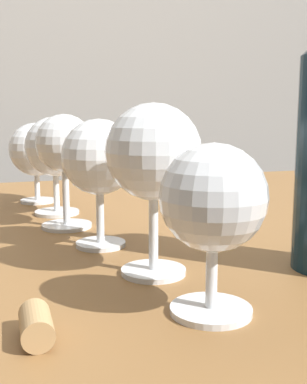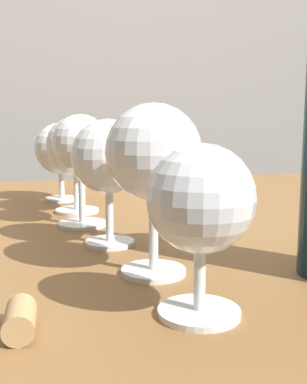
{
  "view_description": "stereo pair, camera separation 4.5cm",
  "coord_description": "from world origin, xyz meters",
  "px_view_note": "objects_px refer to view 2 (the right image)",
  "views": [
    {
      "loc": [
        -0.22,
        -0.65,
        0.88
      ],
      "look_at": [
        -0.08,
        -0.23,
        0.8
      ],
      "focal_mm": 44.94,
      "sensor_mm": 36.0,
      "label": 1
    },
    {
      "loc": [
        -0.17,
        -0.66,
        0.88
      ],
      "look_at": [
        -0.08,
        -0.23,
        0.8
      ],
      "focal_mm": 44.94,
      "sensor_mm": 36.0,
      "label": 2
    }
  ],
  "objects_px": {
    "wine_glass_amber": "(61,150)",
    "wine_glass_port": "(154,156)",
    "wine_glass_rose": "(81,146)",
    "wine_glass_chardonnay": "(76,148)",
    "wine_glass_pinot": "(109,160)",
    "cork": "(20,319)",
    "wine_glass_merlot": "(201,202)"
  },
  "relations": [
    {
      "from": "wine_glass_amber",
      "to": "wine_glass_port",
      "type": "bearing_deg",
      "value": -79.29
    },
    {
      "from": "wine_glass_rose",
      "to": "wine_glass_chardonnay",
      "type": "xyz_separation_m",
      "value": [
        -0.0,
        0.09,
        -0.01
      ]
    },
    {
      "from": "wine_glass_pinot",
      "to": "wine_glass_chardonnay",
      "type": "relative_size",
      "value": 0.99
    },
    {
      "from": "cork",
      "to": "wine_glass_rose",
      "type": "bearing_deg",
      "value": 79.01
    },
    {
      "from": "wine_glass_pinot",
      "to": "wine_glass_chardonnay",
      "type": "height_order",
      "value": "same"
    },
    {
      "from": "wine_glass_merlot",
      "to": "wine_glass_amber",
      "type": "distance_m",
      "value": 0.52
    },
    {
      "from": "wine_glass_port",
      "to": "cork",
      "type": "xyz_separation_m",
      "value": [
        -0.12,
        -0.11,
        -0.1
      ]
    },
    {
      "from": "wine_glass_chardonnay",
      "to": "cork",
      "type": "relative_size",
      "value": 3.49
    },
    {
      "from": "wine_glass_merlot",
      "to": "wine_glass_rose",
      "type": "bearing_deg",
      "value": 102.36
    },
    {
      "from": "wine_glass_pinot",
      "to": "wine_glass_amber",
      "type": "xyz_separation_m",
      "value": [
        -0.05,
        0.3,
        -0.01
      ]
    },
    {
      "from": "wine_glass_port",
      "to": "cork",
      "type": "height_order",
      "value": "wine_glass_port"
    },
    {
      "from": "wine_glass_amber",
      "to": "wine_glass_rose",
      "type": "bearing_deg",
      "value": -83.22
    },
    {
      "from": "wine_glass_merlot",
      "to": "wine_glass_rose",
      "type": "height_order",
      "value": "wine_glass_rose"
    },
    {
      "from": "wine_glass_merlot",
      "to": "cork",
      "type": "height_order",
      "value": "wine_glass_merlot"
    },
    {
      "from": "wine_glass_pinot",
      "to": "wine_glass_port",
      "type": "bearing_deg",
      "value": -75.2
    },
    {
      "from": "wine_glass_merlot",
      "to": "wine_glass_chardonnay",
      "type": "xyz_separation_m",
      "value": [
        -0.07,
        0.41,
        0.01
      ]
    },
    {
      "from": "wine_glass_pinot",
      "to": "cork",
      "type": "distance_m",
      "value": 0.25
    },
    {
      "from": "wine_glass_port",
      "to": "wine_glass_amber",
      "type": "distance_m",
      "value": 0.42
    },
    {
      "from": "wine_glass_pinot",
      "to": "wine_glass_amber",
      "type": "distance_m",
      "value": 0.31
    },
    {
      "from": "wine_glass_merlot",
      "to": "wine_glass_pinot",
      "type": "bearing_deg",
      "value": 101.68
    },
    {
      "from": "wine_glass_merlot",
      "to": "wine_glass_pinot",
      "type": "relative_size",
      "value": 0.9
    },
    {
      "from": "wine_glass_chardonnay",
      "to": "wine_glass_merlot",
      "type": "bearing_deg",
      "value": -79.98
    },
    {
      "from": "wine_glass_rose",
      "to": "wine_glass_chardonnay",
      "type": "relative_size",
      "value": 1.03
    },
    {
      "from": "wine_glass_amber",
      "to": "cork",
      "type": "distance_m",
      "value": 0.53
    },
    {
      "from": "wine_glass_pinot",
      "to": "cork",
      "type": "bearing_deg",
      "value": -112.02
    },
    {
      "from": "wine_glass_merlot",
      "to": "wine_glass_port",
      "type": "relative_size",
      "value": 0.81
    },
    {
      "from": "wine_glass_pinot",
      "to": "wine_glass_merlot",
      "type": "bearing_deg",
      "value": -78.32
    },
    {
      "from": "wine_glass_amber",
      "to": "cork",
      "type": "height_order",
      "value": "wine_glass_amber"
    },
    {
      "from": "wine_glass_chardonnay",
      "to": "wine_glass_port",
      "type": "bearing_deg",
      "value": -79.38
    },
    {
      "from": "wine_glass_pinot",
      "to": "wine_glass_chardonnay",
      "type": "xyz_separation_m",
      "value": [
        -0.03,
        0.2,
        -0.0
      ]
    },
    {
      "from": "wine_glass_merlot",
      "to": "wine_glass_chardonnay",
      "type": "bearing_deg",
      "value": 100.02
    },
    {
      "from": "wine_glass_pinot",
      "to": "wine_glass_amber",
      "type": "relative_size",
      "value": 1.08
    }
  ]
}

